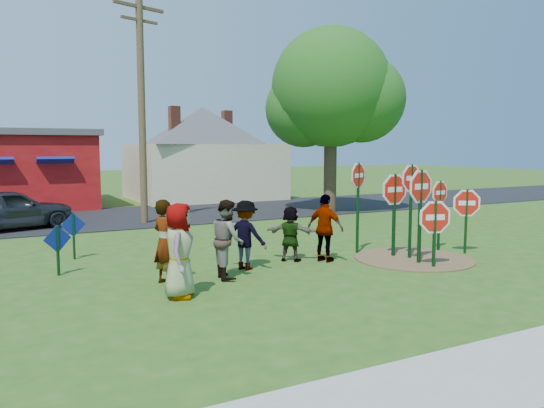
{
  "coord_description": "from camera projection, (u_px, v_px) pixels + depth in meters",
  "views": [
    {
      "loc": [
        -5.57,
        -11.78,
        3.05
      ],
      "look_at": [
        1.21,
        1.07,
        1.49
      ],
      "focal_mm": 35.0,
      "sensor_mm": 36.0,
      "label": 1
    }
  ],
  "objects": [
    {
      "name": "ground",
      "position": [
        249.0,
        269.0,
        13.27
      ],
      "size": [
        120.0,
        120.0,
        0.0
      ],
      "primitive_type": "plane",
      "color": "#285217",
      "rests_on": "ground"
    },
    {
      "name": "sidewalk",
      "position": [
        485.0,
        378.0,
        6.93
      ],
      "size": [
        22.0,
        1.8,
        0.08
      ],
      "primitive_type": "cube",
      "color": "#9E9E99",
      "rests_on": "ground"
    },
    {
      "name": "road",
      "position": [
        138.0,
        216.0,
        23.38
      ],
      "size": [
        120.0,
        7.5,
        0.04
      ],
      "primitive_type": "cube",
      "color": "black",
      "rests_on": "ground"
    },
    {
      "name": "dirt_patch",
      "position": [
        414.0,
        259.0,
        14.47
      ],
      "size": [
        3.2,
        3.2,
        0.03
      ],
      "primitive_type": "cylinder",
      "color": "brown",
      "rests_on": "ground"
    },
    {
      "name": "cream_house",
      "position": [
        203.0,
        149.0,
        31.33
      ],
      "size": [
        9.4,
        9.4,
        6.5
      ],
      "color": "beige",
      "rests_on": "ground"
    },
    {
      "name": "stop_sign_a",
      "position": [
        421.0,
        195.0,
        13.73
      ],
      "size": [
        1.19,
        0.2,
        2.63
      ],
      "rotation": [
        0.0,
        0.0,
        0.15
      ],
      "color": "#0F3915",
      "rests_on": "ground"
    },
    {
      "name": "stop_sign_b",
      "position": [
        358.0,
        184.0,
        15.11
      ],
      "size": [
        0.93,
        0.41,
        2.75
      ],
      "rotation": [
        0.0,
        0.0,
        0.4
      ],
      "color": "#0F3915",
      "rests_on": "ground"
    },
    {
      "name": "stop_sign_c",
      "position": [
        411.0,
        189.0,
        14.32
      ],
      "size": [
        1.01,
        0.15,
        2.73
      ],
      "rotation": [
        0.0,
        0.0,
        0.13
      ],
      "color": "#0F3915",
      "rests_on": "ground"
    },
    {
      "name": "stop_sign_d",
      "position": [
        440.0,
        198.0,
        15.43
      ],
      "size": [
        0.94,
        0.17,
        2.21
      ],
      "rotation": [
        0.0,
        0.0,
        0.17
      ],
      "color": "#0F3915",
      "rests_on": "ground"
    },
    {
      "name": "stop_sign_e",
      "position": [
        435.0,
        221.0,
        13.34
      ],
      "size": [
        1.1,
        0.38,
        1.87
      ],
      "rotation": [
        0.0,
        0.0,
        -0.32
      ],
      "color": "#0F3915",
      "rests_on": "ground"
    },
    {
      "name": "stop_sign_f",
      "position": [
        467.0,
        207.0,
        15.12
      ],
      "size": [
        0.94,
        0.54,
        2.0
      ],
      "rotation": [
        0.0,
        0.0,
        -0.52
      ],
      "color": "#0F3915",
      "rests_on": "ground"
    },
    {
      "name": "stop_sign_g",
      "position": [
        394.0,
        197.0,
        14.63
      ],
      "size": [
        1.18,
        0.08,
        2.48
      ],
      "rotation": [
        0.0,
        0.0,
        0.03
      ],
      "color": "#0F3915",
      "rests_on": "ground"
    },
    {
      "name": "blue_diamond_c",
      "position": [
        58.0,
        244.0,
        12.57
      ],
      "size": [
        0.65,
        0.22,
        1.22
      ],
      "rotation": [
        0.0,
        0.0,
        0.3
      ],
      "color": "#0F3915",
      "rests_on": "ground"
    },
    {
      "name": "blue_diamond_d",
      "position": [
        73.0,
        231.0,
        14.38
      ],
      "size": [
        0.65,
        0.11,
        1.27
      ],
      "rotation": [
        0.0,
        0.0,
        0.13
      ],
      "color": "#0F3915",
      "rests_on": "ground"
    },
    {
      "name": "person_a",
      "position": [
        179.0,
        251.0,
        10.69
      ],
      "size": [
        0.97,
        1.12,
        1.94
      ],
      "primitive_type": "imported",
      "rotation": [
        0.0,
        0.0,
        1.11
      ],
      "color": "#3F5B93",
      "rests_on": "ground"
    },
    {
      "name": "person_b",
      "position": [
        165.0,
        242.0,
        11.77
      ],
      "size": [
        0.65,
        0.8,
        1.91
      ],
      "primitive_type": "imported",
      "rotation": [
        0.0,
        0.0,
        1.89
      ],
      "color": "#287D63",
      "rests_on": "ground"
    },
    {
      "name": "person_c",
      "position": [
        227.0,
        239.0,
        12.32
      ],
      "size": [
        0.83,
        1.0,
        1.85
      ],
      "primitive_type": "imported",
      "rotation": [
        0.0,
        0.0,
        1.41
      ],
      "color": "brown",
      "rests_on": "ground"
    },
    {
      "name": "person_d",
      "position": [
        246.0,
        235.0,
        13.2
      ],
      "size": [
        1.17,
        1.28,
        1.73
      ],
      "primitive_type": "imported",
      "rotation": [
        0.0,
        0.0,
        2.19
      ],
      "color": "#353439",
      "rests_on": "ground"
    },
    {
      "name": "person_e",
      "position": [
        325.0,
        228.0,
        14.07
      ],
      "size": [
        0.87,
        1.15,
        1.81
      ],
      "primitive_type": "imported",
      "rotation": [
        0.0,
        0.0,
        2.04
      ],
      "color": "#442B51",
      "rests_on": "ground"
    },
    {
      "name": "person_f",
      "position": [
        291.0,
        234.0,
        14.17
      ],
      "size": [
        1.31,
        1.26,
        1.49
      ],
      "primitive_type": "imported",
      "rotation": [
        0.0,
        0.0,
        2.4
      ],
      "color": "#205935",
      "rests_on": "ground"
    },
    {
      "name": "suv",
      "position": [
        9.0,
        209.0,
        19.3
      ],
      "size": [
        4.73,
        2.97,
        1.5
      ],
      "primitive_type": "imported",
      "rotation": [
        0.0,
        0.0,
        1.86
      ],
      "color": "#303135",
      "rests_on": "road"
    },
    {
      "name": "utility_pole",
      "position": [
        142.0,
        104.0,
        20.69
      ],
      "size": [
        2.12,
        0.83,
        9.01
      ],
      "rotation": [
        0.0,
        0.0,
        0.33
      ],
      "color": "#4C3823",
      "rests_on": "ground"
    },
    {
      "name": "leafy_tree",
      "position": [
        334.0,
        94.0,
        24.16
      ],
      "size": [
        5.96,
        5.44,
        8.47
      ],
      "color": "#382819",
      "rests_on": "ground"
    }
  ]
}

